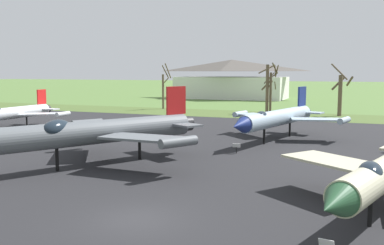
{
  "coord_description": "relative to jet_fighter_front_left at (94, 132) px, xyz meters",
  "views": [
    {
      "loc": [
        9.54,
        -16.78,
        6.69
      ],
      "look_at": [
        -3.79,
        16.04,
        2.57
      ],
      "focal_mm": 40.77,
      "sensor_mm": 36.0,
      "label": 1
    }
  ],
  "objects": [
    {
      "name": "jet_fighter_rear_center",
      "position": [
        -20.26,
        12.51,
        -0.5
      ],
      "size": [
        11.62,
        14.29,
        4.49
      ],
      "color": "silver",
      "rests_on": "ground"
    },
    {
      "name": "asphalt_apron",
      "position": [
        8.34,
        7.43,
        -2.45
      ],
      "size": [
        86.5,
        54.31,
        0.05
      ],
      "primitive_type": "cube",
      "color": "black",
      "rests_on": "ground"
    },
    {
      "name": "bare_tree_left_of_center",
      "position": [
        2.78,
        43.89,
        1.86
      ],
      "size": [
        3.23,
        3.22,
        8.13
      ],
      "color": "brown",
      "rests_on": "ground"
    },
    {
      "name": "visitor_building",
      "position": [
        -14.31,
        80.3,
        2.28
      ],
      "size": [
        28.19,
        14.67,
        9.72
      ],
      "color": "silver",
      "rests_on": "ground"
    },
    {
      "name": "jet_fighter_rear_left",
      "position": [
        9.74,
        16.37,
        -0.21
      ],
      "size": [
        12.04,
        16.01,
        5.11
      ],
      "color": "#8EA3B2",
      "rests_on": "ground"
    },
    {
      "name": "bare_tree_center",
      "position": [
        3.4,
        43.71,
        1.47
      ],
      "size": [
        2.58,
        2.02,
        7.8
      ],
      "color": "brown",
      "rests_on": "ground"
    },
    {
      "name": "bare_tree_far_left",
      "position": [
        -16.24,
        45.01,
        1.45
      ],
      "size": [
        1.47,
        2.23,
        8.2
      ],
      "color": "brown",
      "rests_on": "ground"
    },
    {
      "name": "bare_tree_right_of_center",
      "position": [
        13.96,
        43.54,
        1.22
      ],
      "size": [
        3.25,
        3.22,
        7.95
      ],
      "color": "brown",
      "rests_on": "ground"
    },
    {
      "name": "ground_plane",
      "position": [
        8.34,
        -8.86,
        -2.48
      ],
      "size": [
        600.0,
        600.0,
        0.0
      ],
      "primitive_type": "plane",
      "color": "#4C6B33"
    },
    {
      "name": "info_placard_rear_left",
      "position": [
        8.03,
        8.29,
        -1.92
      ],
      "size": [
        0.66,
        0.32,
        0.88
      ],
      "color": "black",
      "rests_on": "ground"
    },
    {
      "name": "grass_verge_strip",
      "position": [
        8.34,
        40.59,
        -2.45
      ],
      "size": [
        146.5,
        12.0,
        0.06
      ],
      "primitive_type": "cube",
      "color": "#445A29",
      "rests_on": "ground"
    },
    {
      "name": "jet_fighter_front_left",
      "position": [
        0.0,
        0.0,
        0.0
      ],
      "size": [
        13.28,
        16.69,
        5.53
      ],
      "color": "#565B60",
      "rests_on": "ground"
    }
  ]
}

